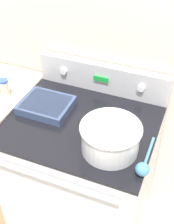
# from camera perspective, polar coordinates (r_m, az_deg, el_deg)

# --- Properties ---
(kitchen_wall) EXTENTS (8.00, 0.05, 2.50)m
(kitchen_wall) POSITION_cam_1_polar(r_m,az_deg,el_deg) (1.77, 3.81, 13.64)
(kitchen_wall) COLOR beige
(kitchen_wall) RESTS_ON ground_plane
(stove_range) EXTENTS (0.79, 0.70, 0.93)m
(stove_range) POSITION_cam_1_polar(r_m,az_deg,el_deg) (1.99, -0.73, -11.87)
(stove_range) COLOR #BCBCC1
(stove_range) RESTS_ON ground_plane
(control_panel) EXTENTS (0.79, 0.07, 0.18)m
(control_panel) POSITION_cam_1_polar(r_m,az_deg,el_deg) (1.84, 2.88, 6.28)
(control_panel) COLOR #BCBCC1
(control_panel) RESTS_ON stove_range
(mixing_bowl) EXTENTS (0.29, 0.29, 0.14)m
(mixing_bowl) POSITION_cam_1_polar(r_m,az_deg,el_deg) (1.46, 4.31, -4.52)
(mixing_bowl) COLOR silver
(mixing_bowl) RESTS_ON stove_range
(casserole_dish) EXTENTS (0.27, 0.23, 0.05)m
(casserole_dish) POSITION_cam_1_polar(r_m,az_deg,el_deg) (1.74, -7.43, 1.31)
(casserole_dish) COLOR #38476B
(casserole_dish) RESTS_ON stove_range
(ladle) EXTENTS (0.06, 0.27, 0.06)m
(ladle) POSITION_cam_1_polar(r_m,az_deg,el_deg) (1.42, 10.25, -9.86)
(ladle) COLOR teal
(ladle) RESTS_ON stove_range
(spice_jar_blue_cap) EXTENTS (0.05, 0.05, 0.11)m
(spice_jar_blue_cap) POSITION_cam_1_polar(r_m,az_deg,el_deg) (1.84, -14.86, 4.26)
(spice_jar_blue_cap) COLOR beige
(spice_jar_blue_cap) RESTS_ON side_counter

